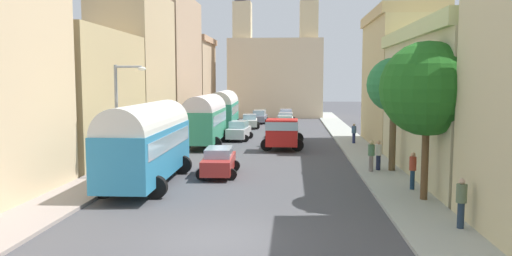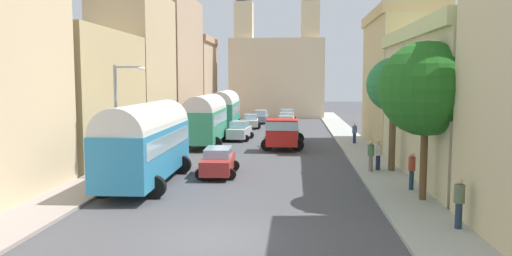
{
  "view_description": "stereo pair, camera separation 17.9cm",
  "coord_description": "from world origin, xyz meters",
  "px_view_note": "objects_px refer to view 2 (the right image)",
  "views": [
    {
      "loc": [
        2.38,
        -15.35,
        5.11
      ],
      "look_at": [
        0.0,
        16.7,
        1.99
      ],
      "focal_mm": 34.51,
      "sensor_mm": 36.0,
      "label": 1
    },
    {
      "loc": [
        2.56,
        -15.33,
        5.11
      ],
      "look_at": [
        0.0,
        16.7,
        1.99
      ],
      "focal_mm": 34.51,
      "sensor_mm": 36.0,
      "label": 2
    }
  ],
  "objects_px": {
    "car_0": "(284,128)",
    "car_3": "(287,115)",
    "pedestrian_3": "(459,202)",
    "car_2": "(287,119)",
    "car_4": "(218,161)",
    "parked_bus_1": "(206,118)",
    "car_6": "(251,121)",
    "pedestrian_1": "(378,155)",
    "parked_bus_0": "(146,140)",
    "cargo_truck_0": "(283,132)",
    "car_5": "(239,131)",
    "streetlamp_near": "(120,111)",
    "car_1": "(286,123)",
    "pedestrian_0": "(355,133)",
    "pedestrian_2": "(412,169)",
    "pedestrian_4": "(371,155)",
    "car_7": "(261,117)",
    "parked_bus_2": "(225,109)"
  },
  "relations": [
    {
      "from": "cargo_truck_0",
      "to": "car_4",
      "type": "bearing_deg",
      "value": -106.94
    },
    {
      "from": "car_0",
      "to": "pedestrian_4",
      "type": "bearing_deg",
      "value": -73.35
    },
    {
      "from": "cargo_truck_0",
      "to": "car_4",
      "type": "distance_m",
      "value": 11.11
    },
    {
      "from": "pedestrian_2",
      "to": "pedestrian_4",
      "type": "bearing_deg",
      "value": 104.73
    },
    {
      "from": "car_4",
      "to": "car_6",
      "type": "relative_size",
      "value": 1.06
    },
    {
      "from": "car_3",
      "to": "pedestrian_1",
      "type": "bearing_deg",
      "value": -80.45
    },
    {
      "from": "car_0",
      "to": "car_3",
      "type": "xyz_separation_m",
      "value": [
        0.0,
        16.5,
        -0.0
      ]
    },
    {
      "from": "pedestrian_1",
      "to": "car_3",
      "type": "bearing_deg",
      "value": 99.55
    },
    {
      "from": "car_4",
      "to": "pedestrian_1",
      "type": "distance_m",
      "value": 8.86
    },
    {
      "from": "car_4",
      "to": "pedestrian_4",
      "type": "relative_size",
      "value": 2.3
    },
    {
      "from": "parked_bus_1",
      "to": "car_1",
      "type": "xyz_separation_m",
      "value": [
        6.0,
        11.8,
        -1.43
      ]
    },
    {
      "from": "parked_bus_1",
      "to": "cargo_truck_0",
      "type": "bearing_deg",
      "value": -11.53
    },
    {
      "from": "parked_bus_1",
      "to": "car_1",
      "type": "relative_size",
      "value": 1.97
    },
    {
      "from": "streetlamp_near",
      "to": "car_3",
      "type": "bearing_deg",
      "value": 77.79
    },
    {
      "from": "car_7",
      "to": "car_6",
      "type": "bearing_deg",
      "value": -95.72
    },
    {
      "from": "car_7",
      "to": "car_1",
      "type": "bearing_deg",
      "value": -70.45
    },
    {
      "from": "car_6",
      "to": "cargo_truck_0",
      "type": "bearing_deg",
      "value": -76.16
    },
    {
      "from": "parked_bus_1",
      "to": "parked_bus_0",
      "type": "bearing_deg",
      "value": -91.12
    },
    {
      "from": "car_7",
      "to": "pedestrian_3",
      "type": "relative_size",
      "value": 2.41
    },
    {
      "from": "parked_bus_2",
      "to": "pedestrian_4",
      "type": "relative_size",
      "value": 5.24
    },
    {
      "from": "pedestrian_0",
      "to": "parked_bus_0",
      "type": "bearing_deg",
      "value": -126.97
    },
    {
      "from": "parked_bus_2",
      "to": "pedestrian_1",
      "type": "xyz_separation_m",
      "value": [
        11.69,
        -21.46,
        -1.24
      ]
    },
    {
      "from": "car_3",
      "to": "pedestrian_2",
      "type": "distance_m",
      "value": 38.53
    },
    {
      "from": "cargo_truck_0",
      "to": "pedestrian_2",
      "type": "distance_m",
      "value": 15.28
    },
    {
      "from": "car_4",
      "to": "car_7",
      "type": "xyz_separation_m",
      "value": [
        0.01,
        32.51,
        0.02
      ]
    },
    {
      "from": "parked_bus_1",
      "to": "car_6",
      "type": "distance_m",
      "value": 14.64
    },
    {
      "from": "car_5",
      "to": "pedestrian_1",
      "type": "relative_size",
      "value": 2.29
    },
    {
      "from": "pedestrian_0",
      "to": "pedestrian_2",
      "type": "height_order",
      "value": "pedestrian_2"
    },
    {
      "from": "streetlamp_near",
      "to": "pedestrian_3",
      "type": "bearing_deg",
      "value": -27.84
    },
    {
      "from": "car_4",
      "to": "pedestrian_2",
      "type": "height_order",
      "value": "pedestrian_2"
    },
    {
      "from": "car_2",
      "to": "pedestrian_3",
      "type": "bearing_deg",
      "value": -80.45
    },
    {
      "from": "pedestrian_3",
      "to": "car_2",
      "type": "bearing_deg",
      "value": 99.55
    },
    {
      "from": "pedestrian_3",
      "to": "pedestrian_4",
      "type": "xyz_separation_m",
      "value": [
        -1.36,
        10.37,
        0.0
      ]
    },
    {
      "from": "parked_bus_0",
      "to": "car_4",
      "type": "xyz_separation_m",
      "value": [
        3.13,
        2.62,
        -1.45
      ]
    },
    {
      "from": "parked_bus_0",
      "to": "pedestrian_3",
      "type": "bearing_deg",
      "value": -27.6
    },
    {
      "from": "car_0",
      "to": "streetlamp_near",
      "type": "distance_m",
      "value": 21.55
    },
    {
      "from": "car_5",
      "to": "pedestrian_4",
      "type": "xyz_separation_m",
      "value": [
        8.9,
        -14.57,
        0.24
      ]
    },
    {
      "from": "parked_bus_0",
      "to": "car_5",
      "type": "distance_m",
      "value": 18.49
    },
    {
      "from": "pedestrian_1",
      "to": "streetlamp_near",
      "type": "xyz_separation_m",
      "value": [
        -13.44,
        -3.24,
        2.54
      ]
    },
    {
      "from": "car_4",
      "to": "pedestrian_3",
      "type": "bearing_deg",
      "value": -43.98
    },
    {
      "from": "car_4",
      "to": "cargo_truck_0",
      "type": "bearing_deg",
      "value": 73.06
    },
    {
      "from": "parked_bus_1",
      "to": "pedestrian_3",
      "type": "bearing_deg",
      "value": -59.48
    },
    {
      "from": "car_1",
      "to": "pedestrian_0",
      "type": "height_order",
      "value": "pedestrian_0"
    },
    {
      "from": "pedestrian_2",
      "to": "car_7",
      "type": "bearing_deg",
      "value": 104.71
    },
    {
      "from": "car_4",
      "to": "pedestrian_1",
      "type": "xyz_separation_m",
      "value": [
        8.72,
        1.53,
        0.24
      ]
    },
    {
      "from": "car_3",
      "to": "car_4",
      "type": "bearing_deg",
      "value": -95.2
    },
    {
      "from": "car_4",
      "to": "car_6",
      "type": "bearing_deg",
      "value": 91.35
    },
    {
      "from": "parked_bus_0",
      "to": "car_5",
      "type": "bearing_deg",
      "value": 82.23
    },
    {
      "from": "car_3",
      "to": "pedestrian_1",
      "type": "distance_m",
      "value": 33.6
    },
    {
      "from": "car_4",
      "to": "pedestrian_2",
      "type": "distance_m",
      "value": 10.01
    }
  ]
}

